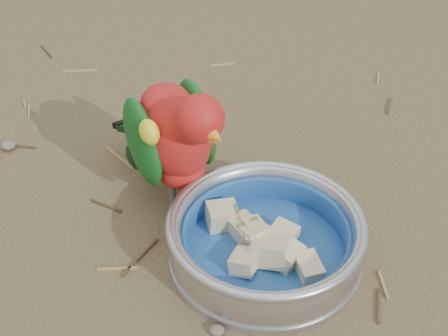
% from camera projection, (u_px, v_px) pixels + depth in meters
% --- Properties ---
extents(ground, '(60.00, 60.00, 0.00)m').
position_uv_depth(ground, '(195.00, 226.00, 0.78)').
color(ground, brown).
extents(food_bowl, '(0.23, 0.23, 0.02)m').
position_uv_depth(food_bowl, '(265.00, 254.00, 0.73)').
color(food_bowl, '#B2B2BA').
rests_on(food_bowl, ground).
extents(bowl_wall, '(0.23, 0.23, 0.04)m').
position_uv_depth(bowl_wall, '(266.00, 235.00, 0.72)').
color(bowl_wall, '#B2B2BA').
rests_on(bowl_wall, food_bowl).
extents(fruit_wedges, '(0.14, 0.14, 0.03)m').
position_uv_depth(fruit_wedges, '(266.00, 240.00, 0.72)').
color(fruit_wedges, beige).
rests_on(fruit_wedges, food_bowl).
extents(lory_parrot, '(0.24, 0.22, 0.18)m').
position_uv_depth(lory_parrot, '(177.00, 145.00, 0.77)').
color(lory_parrot, red).
rests_on(lory_parrot, ground).
extents(ground_debris, '(0.90, 0.80, 0.01)m').
position_uv_depth(ground_debris, '(226.00, 214.00, 0.80)').
color(ground_debris, '#A3834C').
rests_on(ground_debris, ground).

